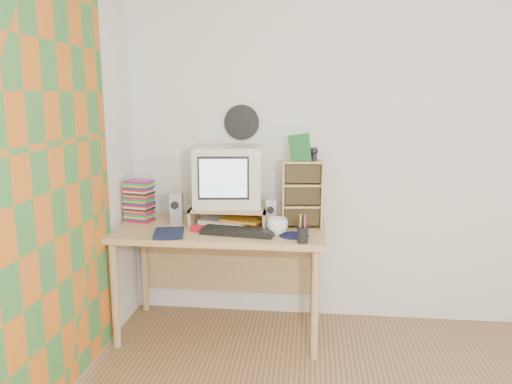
% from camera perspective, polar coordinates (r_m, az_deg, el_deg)
% --- Properties ---
extents(back_wall, '(3.50, 0.00, 3.50)m').
position_cam_1_polar(back_wall, '(3.60, 13.26, 4.81)').
color(back_wall, silver).
rests_on(back_wall, floor).
extents(curtain, '(0.00, 2.20, 2.20)m').
position_cam_1_polar(curtain, '(2.66, -22.43, 0.01)').
color(curtain, orange).
rests_on(curtain, left_wall).
extents(wall_disc, '(0.25, 0.02, 0.25)m').
position_cam_1_polar(wall_disc, '(3.58, -1.66, 7.95)').
color(wall_disc, black).
rests_on(wall_disc, back_wall).
extents(desk, '(1.40, 0.70, 0.75)m').
position_cam_1_polar(desk, '(3.46, -3.90, -5.92)').
color(desk, tan).
rests_on(desk, floor).
extents(monitor_riser, '(0.52, 0.30, 0.12)m').
position_cam_1_polar(monitor_riser, '(3.42, -3.02, -2.11)').
color(monitor_riser, tan).
rests_on(monitor_riser, desk).
extents(crt_monitor, '(0.48, 0.48, 0.41)m').
position_cam_1_polar(crt_monitor, '(3.43, -3.25, 1.83)').
color(crt_monitor, beige).
rests_on(crt_monitor, monitor_riser).
extents(speaker_left, '(0.09, 0.09, 0.22)m').
position_cam_1_polar(speaker_left, '(3.45, -9.05, -1.88)').
color(speaker_left, '#ABAAAF').
rests_on(speaker_left, desk).
extents(speaker_right, '(0.08, 0.08, 0.19)m').
position_cam_1_polar(speaker_right, '(3.34, 1.72, -2.39)').
color(speaker_right, '#ABAAAF').
rests_on(speaker_right, desk).
extents(keyboard, '(0.49, 0.22, 0.03)m').
position_cam_1_polar(keyboard, '(3.19, -2.06, -4.54)').
color(keyboard, black).
rests_on(keyboard, desk).
extents(dvd_stack, '(0.20, 0.16, 0.25)m').
position_cam_1_polar(dvd_stack, '(3.59, -13.22, -1.29)').
color(dvd_stack, brown).
rests_on(dvd_stack, desk).
extents(cd_rack, '(0.28, 0.17, 0.45)m').
position_cam_1_polar(cd_rack, '(3.34, 5.25, -0.21)').
color(cd_rack, tan).
rests_on(cd_rack, desk).
extents(mug, '(0.14, 0.14, 0.10)m').
position_cam_1_polar(mug, '(3.18, 2.46, -3.93)').
color(mug, white).
rests_on(mug, desk).
extents(diary, '(0.26, 0.21, 0.05)m').
position_cam_1_polar(diary, '(3.22, -11.57, -4.48)').
color(diary, '#0F1838').
rests_on(diary, desk).
extents(mousepad, '(0.21, 0.21, 0.00)m').
position_cam_1_polar(mousepad, '(3.16, 4.38, -4.99)').
color(mousepad, black).
rests_on(mousepad, desk).
extents(pen_cup, '(0.07, 0.07, 0.14)m').
position_cam_1_polar(pen_cup, '(3.00, 5.37, -4.54)').
color(pen_cup, black).
rests_on(pen_cup, desk).
extents(papers, '(0.37, 0.32, 0.04)m').
position_cam_1_polar(papers, '(3.46, -2.68, -3.21)').
color(papers, silver).
rests_on(papers, desk).
extents(red_box, '(0.08, 0.06, 0.04)m').
position_cam_1_polar(red_box, '(3.27, -6.72, -4.18)').
color(red_box, red).
rests_on(red_box, desk).
extents(game_box, '(0.14, 0.05, 0.18)m').
position_cam_1_polar(game_box, '(3.29, 5.05, 5.08)').
color(game_box, '#1B5F24').
rests_on(game_box, cd_rack).
extents(webcam, '(0.05, 0.05, 0.09)m').
position_cam_1_polar(webcam, '(3.30, 6.66, 4.34)').
color(webcam, black).
rests_on(webcam, cd_rack).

